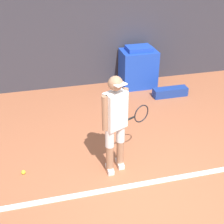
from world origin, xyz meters
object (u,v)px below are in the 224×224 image
Objects in this scene: covered_chair at (138,68)px; equipment_bag at (170,92)px; tennis_ball at (23,172)px; tennis_player at (116,121)px.

covered_chair is 1.03m from equipment_bag.
equipment_bag is (3.43, 2.03, 0.07)m from tennis_ball.
covered_chair is (2.85, 2.79, 0.46)m from tennis_ball.
covered_chair reaches higher than equipment_bag.
tennis_player reaches higher than tennis_ball.
equipment_bag reaches higher than tennis_ball.
tennis_ball is 0.07× the size of covered_chair.
covered_chair is (1.37, 3.01, -0.43)m from tennis_player.
tennis_player is 24.37× the size of tennis_ball.
tennis_ball is at bearing -149.32° from equipment_bag.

